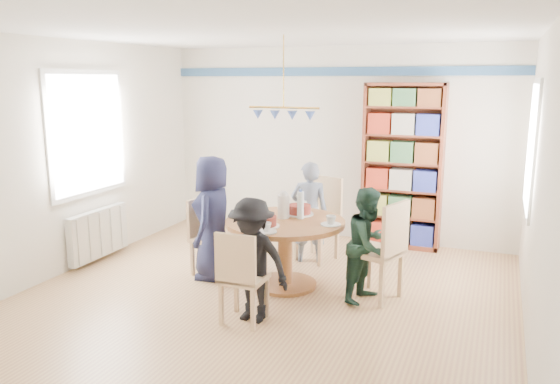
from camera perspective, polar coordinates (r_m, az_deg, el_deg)
The scene contains 14 objects.
ground at distance 5.85m, azimuth -1.50°, elevation -10.87°, with size 5.00×5.00×0.00m, color tan.
room_shell at distance 6.33m, azimuth -0.60°, elevation 6.29°, with size 5.00×5.00×5.00m.
radiator at distance 7.22m, azimuth -18.42°, elevation -4.13°, with size 0.12×1.00×0.60m.
dining_table at distance 5.96m, azimuth 0.54°, elevation -4.76°, with size 1.30×1.30×0.75m.
chair_left at distance 6.45m, azimuth -7.76°, elevation -4.18°, with size 0.43×0.43×0.90m.
chair_right at distance 5.68m, azimuth 10.84°, elevation -5.60°, with size 0.59×0.59×1.05m.
chair_far at distance 6.91m, azimuth 4.28°, elevation -2.34°, with size 0.57×0.57×1.04m.
chair_near at distance 5.07m, azimuth -4.15°, elevation -8.52°, with size 0.40×0.40×0.90m.
person_left at distance 6.24m, azimuth -7.04°, elevation -2.67°, with size 0.69×0.45×1.41m, color #1B1E3C.
person_right at distance 5.65m, azimuth 9.23°, elevation -5.45°, with size 0.58×0.45×1.19m, color #162D24.
person_far at distance 6.76m, azimuth 3.07°, elevation -2.12°, with size 0.46×0.30×1.27m, color gray.
person_near at distance 5.12m, azimuth -2.95°, elevation -7.13°, with size 0.77×0.44×1.19m, color black.
bookshelf at distance 7.48m, azimuth 12.67°, elevation 2.48°, with size 1.05×0.31×2.20m.
tableware at distance 5.92m, azimuth 0.40°, elevation -2.21°, with size 1.24×1.24×0.33m.
Camera 1 is at (2.17, -4.95, 2.25)m, focal length 35.00 mm.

